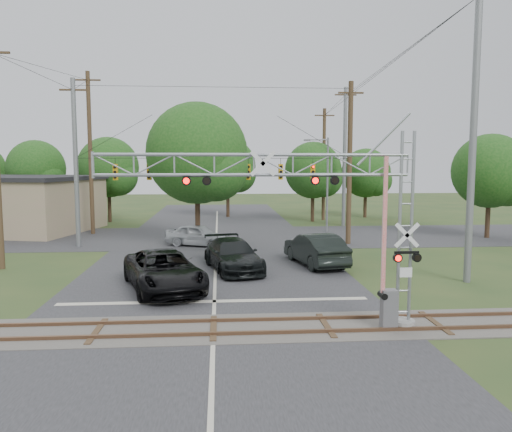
{
  "coord_description": "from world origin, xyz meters",
  "views": [
    {
      "loc": [
        0.23,
        -14.98,
        5.79
      ],
      "look_at": [
        1.9,
        7.5,
        3.4
      ],
      "focal_mm": 35.0,
      "sensor_mm": 36.0,
      "label": 1
    }
  ],
  "objects": [
    {
      "name": "traffic_signal_span",
      "position": [
        0.88,
        20.0,
        5.64
      ],
      "size": [
        19.34,
        0.36,
        11.5
      ],
      "color": "gray",
      "rests_on": "ground"
    },
    {
      "name": "treeline",
      "position": [
        -1.51,
        31.88,
        5.49
      ],
      "size": [
        52.22,
        26.63,
        10.06
      ],
      "color": "#3A281A",
      "rests_on": "ground"
    },
    {
      "name": "suv_dark",
      "position": [
        5.7,
        12.78,
        0.92
      ],
      "size": [
        3.02,
        5.84,
        1.83
      ],
      "primitive_type": "imported",
      "rotation": [
        0.0,
        0.0,
        3.34
      ],
      "color": "black",
      "rests_on": "ground"
    },
    {
      "name": "streetlight",
      "position": [
        9.17,
        26.37,
        4.43
      ],
      "size": [
        2.11,
        0.22,
        7.92
      ],
      "color": "gray",
      "rests_on": "ground"
    },
    {
      "name": "car_dark",
      "position": [
        0.96,
        11.67,
        0.84
      ],
      "size": [
        3.6,
        6.18,
        1.68
      ],
      "primitive_type": "imported",
      "rotation": [
        0.0,
        0.0,
        0.23
      ],
      "color": "black",
      "rests_on": "ground"
    },
    {
      "name": "utility_poles",
      "position": [
        2.67,
        22.18,
        6.51
      ],
      "size": [
        26.06,
        27.55,
        14.21
      ],
      "color": "#453320",
      "rests_on": "ground"
    },
    {
      "name": "road_cross",
      "position": [
        0.0,
        24.0,
        0.01
      ],
      "size": [
        90.0,
        12.0,
        0.02
      ],
      "primitive_type": "cube",
      "color": "#28282A",
      "rests_on": "ground"
    },
    {
      "name": "sedan_silver",
      "position": [
        -1.28,
        19.91,
        0.77
      ],
      "size": [
        4.88,
        3.36,
        1.54
      ],
      "primitive_type": "imported",
      "rotation": [
        0.0,
        0.0,
        1.19
      ],
      "color": "#9EA2A5",
      "rests_on": "ground"
    },
    {
      "name": "crossing_gantry",
      "position": [
        3.45,
        1.64,
        4.3
      ],
      "size": [
        11.04,
        0.88,
        6.89
      ],
      "color": "gray",
      "rests_on": "ground"
    },
    {
      "name": "pickup_black",
      "position": [
        -2.32,
        7.71,
        0.89
      ],
      "size": [
        4.76,
        7.0,
        1.78
      ],
      "primitive_type": "imported",
      "rotation": [
        0.0,
        0.0,
        0.31
      ],
      "color": "black",
      "rests_on": "ground"
    },
    {
      "name": "ground",
      "position": [
        0.0,
        0.0,
        0.0
      ],
      "size": [
        160.0,
        160.0,
        0.0
      ],
      "primitive_type": "plane",
      "color": "#29411E",
      "rests_on": "ground"
    },
    {
      "name": "road_main",
      "position": [
        0.0,
        10.0,
        0.01
      ],
      "size": [
        14.0,
        90.0,
        0.02
      ],
      "primitive_type": "cube",
      "color": "#28282A",
      "rests_on": "ground"
    },
    {
      "name": "railroad_track",
      "position": [
        0.0,
        2.0,
        0.03
      ],
      "size": [
        90.0,
        3.2,
        0.17
      ],
      "color": "#47443D",
      "rests_on": "ground"
    }
  ]
}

